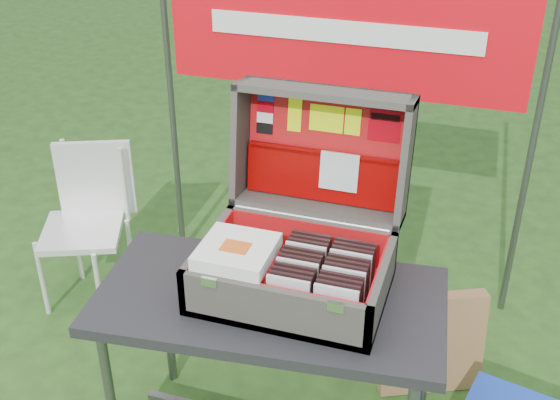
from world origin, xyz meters
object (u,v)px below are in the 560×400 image
(table, at_px, (270,377))
(chair, at_px, (82,233))
(suitcase, at_px, (298,209))
(cardboard_box, at_px, (432,343))

(table, relative_size, chair, 1.47)
(suitcase, height_order, chair, suitcase)
(chair, bearing_deg, suitcase, -45.11)
(suitcase, bearing_deg, table, -124.01)
(table, bearing_deg, cardboard_box, 39.38)
(chair, relative_size, cardboard_box, 1.76)
(suitcase, height_order, cardboard_box, suitcase)
(chair, bearing_deg, table, -50.32)
(table, bearing_deg, suitcase, 50.26)
(chair, bearing_deg, cardboard_box, -25.00)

